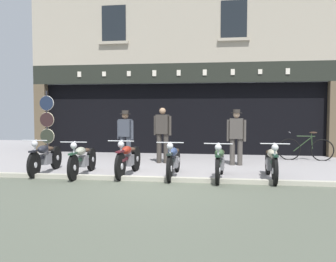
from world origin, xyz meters
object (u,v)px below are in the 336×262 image
(motorcycle_center, at_px, (174,160))
(salesman_left, at_px, (125,133))
(shopkeeper_center, at_px, (163,132))
(motorcycle_right, at_px, (271,162))
(motorcycle_left, at_px, (82,159))
(motorcycle_far_left, at_px, (45,157))
(advert_board_far, at_px, (252,112))
(leaning_bicycle, at_px, (306,149))
(advert_board_near, at_px, (224,113))
(tyre_sign_pole, at_px, (47,120))
(salesman_right, at_px, (236,135))
(motorcycle_center_left, at_px, (128,158))
(motorcycle_center_right, at_px, (220,161))

(motorcycle_center, bearing_deg, salesman_left, -51.46)
(motorcycle_center, relative_size, shopkeeper_center, 1.20)
(motorcycle_right, bearing_deg, motorcycle_left, 2.63)
(motorcycle_far_left, relative_size, advert_board_far, 2.13)
(shopkeeper_center, distance_m, leaning_bicycle, 4.68)
(salesman_left, height_order, advert_board_near, advert_board_near)
(tyre_sign_pole, bearing_deg, advert_board_far, 11.22)
(advert_board_near, distance_m, leaning_bicycle, 3.11)
(salesman_left, relative_size, tyre_sign_pole, 0.70)
(motorcycle_left, height_order, advert_board_near, advert_board_near)
(motorcycle_left, relative_size, advert_board_near, 1.82)
(motorcycle_right, xyz_separation_m, advert_board_far, (-0.06, 4.75, 1.14))
(motorcycle_center, relative_size, advert_board_far, 2.21)
(tyre_sign_pole, height_order, leaning_bicycle, tyre_sign_pole)
(salesman_left, distance_m, tyre_sign_pole, 3.27)
(salesman_right, bearing_deg, advert_board_far, -98.37)
(motorcycle_center, bearing_deg, leaning_bicycle, -138.02)
(motorcycle_center_left, height_order, advert_board_near, advert_board_near)
(motorcycle_center_left, xyz_separation_m, motorcycle_right, (3.43, -0.05, -0.01))
(motorcycle_center_right, relative_size, leaning_bicycle, 1.15)
(salesman_right, bearing_deg, leaning_bicycle, -143.52)
(motorcycle_far_left, xyz_separation_m, motorcycle_center, (3.31, 0.00, -0.00))
(salesman_right, bearing_deg, motorcycle_far_left, 28.66)
(advert_board_far, bearing_deg, motorcycle_center, -115.44)
(tyre_sign_pole, bearing_deg, salesman_right, -10.58)
(motorcycle_left, xyz_separation_m, motorcycle_right, (4.54, 0.12, 0.01))
(motorcycle_center_right, height_order, leaning_bicycle, leaning_bicycle)
(motorcycle_center, xyz_separation_m, shopkeeper_center, (-0.62, 2.19, 0.52))
(tyre_sign_pole, bearing_deg, advert_board_near, 12.97)
(motorcycle_far_left, height_order, salesman_left, salesman_left)
(leaning_bicycle, bearing_deg, motorcycle_center_left, 129.46)
(motorcycle_center, height_order, advert_board_near, advert_board_near)
(motorcycle_far_left, height_order, shopkeeper_center, shopkeeper_center)
(advert_board_far, bearing_deg, tyre_sign_pole, -168.78)
(shopkeeper_center, height_order, salesman_right, shopkeeper_center)
(advert_board_far, xyz_separation_m, leaning_bicycle, (1.61, -1.28, -1.18))
(motorcycle_far_left, relative_size, motorcycle_center_left, 1.00)
(shopkeeper_center, bearing_deg, motorcycle_left, 63.93)
(motorcycle_far_left, xyz_separation_m, shopkeeper_center, (2.68, 2.20, 0.52))
(motorcycle_far_left, xyz_separation_m, advert_board_near, (4.56, 4.71, 1.08))
(motorcycle_center_right, height_order, motorcycle_right, motorcycle_center_right)
(motorcycle_far_left, xyz_separation_m, motorcycle_left, (1.06, -0.16, -0.01))
(tyre_sign_pole, relative_size, advert_board_near, 2.10)
(motorcycle_far_left, bearing_deg, salesman_right, -160.21)
(motorcycle_center, height_order, salesman_right, salesman_right)
(motorcycle_far_left, relative_size, tyre_sign_pole, 0.85)
(shopkeeper_center, xyz_separation_m, advert_board_near, (1.87, 2.52, 0.57))
(shopkeeper_center, xyz_separation_m, salesman_right, (2.21, -0.12, -0.03))
(motorcycle_left, bearing_deg, motorcycle_far_left, -11.67)
(motorcycle_center_right, relative_size, advert_board_near, 1.80)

